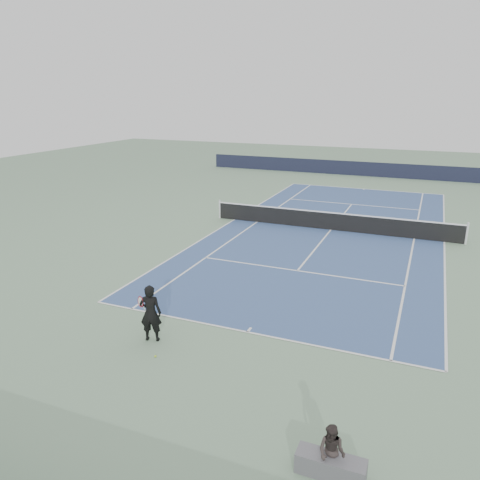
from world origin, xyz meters
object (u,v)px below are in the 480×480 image
at_px(tennis_net, 331,221).
at_px(spectator_bench, 331,459).
at_px(tennis_ball, 155,356).
at_px(tennis_player, 151,313).

height_order(tennis_net, spectator_bench, spectator_bench).
xyz_separation_m(tennis_ball, spectator_bench, (5.24, -2.27, 0.34)).
bearing_deg(tennis_player, spectator_bench, -27.53).
distance_m(tennis_player, tennis_ball, 1.28).
xyz_separation_m(tennis_net, tennis_ball, (-1.80, -14.11, -0.47)).
xyz_separation_m(tennis_player, tennis_ball, (0.60, -0.77, -0.82)).
xyz_separation_m(tennis_net, spectator_bench, (3.44, -16.38, -0.13)).
relative_size(tennis_net, tennis_ball, 207.52).
bearing_deg(tennis_net, tennis_player, -100.18).
bearing_deg(tennis_net, spectator_bench, -78.13).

